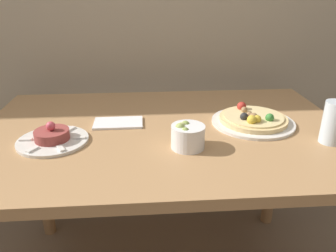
{
  "coord_description": "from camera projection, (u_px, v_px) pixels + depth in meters",
  "views": [
    {
      "loc": [
        -0.07,
        -0.63,
        1.22
      ],
      "look_at": [
        0.01,
        0.36,
        0.79
      ],
      "focal_mm": 35.0,
      "sensor_mm": 36.0,
      "label": 1
    }
  ],
  "objects": [
    {
      "name": "drinking_glass",
      "position": [
        333.0,
        123.0,
        1.04
      ],
      "size": [
        0.07,
        0.07,
        0.14
      ],
      "color": "silver",
      "rests_on": "dining_table"
    },
    {
      "name": "napkin",
      "position": [
        118.0,
        123.0,
        1.2
      ],
      "size": [
        0.18,
        0.11,
        0.01
      ],
      "color": "white",
      "rests_on": "dining_table"
    },
    {
      "name": "small_bowl",
      "position": [
        187.0,
        136.0,
        1.01
      ],
      "size": [
        0.11,
        0.11,
        0.08
      ],
      "color": "white",
      "rests_on": "dining_table"
    },
    {
      "name": "dining_table",
      "position": [
        165.0,
        152.0,
        1.21
      ],
      "size": [
        1.31,
        0.86,
        0.75
      ],
      "color": "#AD7F51",
      "rests_on": "ground_plane"
    },
    {
      "name": "tartare_plate",
      "position": [
        52.0,
        138.0,
        1.06
      ],
      "size": [
        0.23,
        0.23,
        0.07
      ],
      "color": "silver",
      "rests_on": "dining_table"
    },
    {
      "name": "pizza_plate",
      "position": [
        253.0,
        120.0,
        1.2
      ],
      "size": [
        0.3,
        0.3,
        0.06
      ],
      "color": "silver",
      "rests_on": "dining_table"
    }
  ]
}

